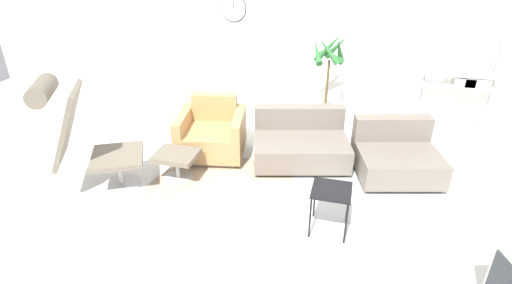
{
  "coord_description": "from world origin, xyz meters",
  "views": [
    {
      "loc": [
        1.14,
        -3.77,
        2.63
      ],
      "look_at": [
        0.09,
        0.19,
        0.55
      ],
      "focal_mm": 28.0,
      "sensor_mm": 36.0,
      "label": 1
    }
  ],
  "objects_px": {
    "shelf_unit": "(466,77)",
    "armchair_red": "(212,134)",
    "side_table": "(331,195)",
    "ottoman": "(177,159)",
    "potted_plant": "(327,85)",
    "lounge_chair": "(78,127)",
    "couch_second": "(396,157)",
    "couch_low": "(300,144)"
  },
  "relations": [
    {
      "from": "lounge_chair",
      "to": "couch_low",
      "type": "xyz_separation_m",
      "value": [
        2.28,
        1.32,
        -0.56
      ]
    },
    {
      "from": "side_table",
      "to": "potted_plant",
      "type": "bearing_deg",
      "value": 97.11
    },
    {
      "from": "ottoman",
      "to": "couch_low",
      "type": "relative_size",
      "value": 0.36
    },
    {
      "from": "potted_plant",
      "to": "lounge_chair",
      "type": "bearing_deg",
      "value": -133.83
    },
    {
      "from": "couch_second",
      "to": "couch_low",
      "type": "bearing_deg",
      "value": -17.09
    },
    {
      "from": "ottoman",
      "to": "shelf_unit",
      "type": "xyz_separation_m",
      "value": [
        3.53,
        2.43,
        0.58
      ]
    },
    {
      "from": "armchair_red",
      "to": "couch_low",
      "type": "xyz_separation_m",
      "value": [
        1.18,
        0.12,
        -0.05
      ]
    },
    {
      "from": "ottoman",
      "to": "couch_low",
      "type": "bearing_deg",
      "value": 31.66
    },
    {
      "from": "side_table",
      "to": "shelf_unit",
      "type": "height_order",
      "value": "shelf_unit"
    },
    {
      "from": "couch_second",
      "to": "potted_plant",
      "type": "height_order",
      "value": "potted_plant"
    },
    {
      "from": "lounge_chair",
      "to": "couch_low",
      "type": "height_order",
      "value": "lounge_chair"
    },
    {
      "from": "lounge_chair",
      "to": "side_table",
      "type": "height_order",
      "value": "lounge_chair"
    },
    {
      "from": "armchair_red",
      "to": "side_table",
      "type": "relative_size",
      "value": 2.06
    },
    {
      "from": "lounge_chair",
      "to": "armchair_red",
      "type": "relative_size",
      "value": 1.36
    },
    {
      "from": "ottoman",
      "to": "potted_plant",
      "type": "relative_size",
      "value": 0.35
    },
    {
      "from": "couch_low",
      "to": "side_table",
      "type": "height_order",
      "value": "couch_low"
    },
    {
      "from": "lounge_chair",
      "to": "couch_low",
      "type": "distance_m",
      "value": 2.69
    },
    {
      "from": "ottoman",
      "to": "shelf_unit",
      "type": "distance_m",
      "value": 4.32
    },
    {
      "from": "armchair_red",
      "to": "side_table",
      "type": "distance_m",
      "value": 2.1
    },
    {
      "from": "couch_second",
      "to": "ottoman",
      "type": "bearing_deg",
      "value": 2.43
    },
    {
      "from": "couch_second",
      "to": "side_table",
      "type": "bearing_deg",
      "value": 47.46
    },
    {
      "from": "ottoman",
      "to": "armchair_red",
      "type": "relative_size",
      "value": 0.51
    },
    {
      "from": "couch_low",
      "to": "couch_second",
      "type": "bearing_deg",
      "value": 162.91
    },
    {
      "from": "lounge_chair",
      "to": "ottoman",
      "type": "xyz_separation_m",
      "value": [
        0.91,
        0.47,
        -0.53
      ]
    },
    {
      "from": "armchair_red",
      "to": "shelf_unit",
      "type": "xyz_separation_m",
      "value": [
        3.35,
        1.7,
        0.56
      ]
    },
    {
      "from": "couch_low",
      "to": "side_table",
      "type": "xyz_separation_m",
      "value": [
        0.52,
        -1.35,
        0.18
      ]
    },
    {
      "from": "ottoman",
      "to": "armchair_red",
      "type": "bearing_deg",
      "value": 75.65
    },
    {
      "from": "couch_low",
      "to": "couch_second",
      "type": "distance_m",
      "value": 1.2
    },
    {
      "from": "potted_plant",
      "to": "ottoman",
      "type": "bearing_deg",
      "value": -126.65
    },
    {
      "from": "lounge_chair",
      "to": "side_table",
      "type": "distance_m",
      "value": 2.82
    },
    {
      "from": "ottoman",
      "to": "side_table",
      "type": "height_order",
      "value": "side_table"
    },
    {
      "from": "side_table",
      "to": "shelf_unit",
      "type": "xyz_separation_m",
      "value": [
        1.65,
        2.94,
        0.42
      ]
    },
    {
      "from": "armchair_red",
      "to": "couch_second",
      "type": "relative_size",
      "value": 0.86
    },
    {
      "from": "couch_low",
      "to": "shelf_unit",
      "type": "height_order",
      "value": "shelf_unit"
    },
    {
      "from": "side_table",
      "to": "ottoman",
      "type": "bearing_deg",
      "value": 164.96
    },
    {
      "from": "ottoman",
      "to": "potted_plant",
      "type": "bearing_deg",
      "value": 53.35
    },
    {
      "from": "side_table",
      "to": "armchair_red",
      "type": "bearing_deg",
      "value": 144.03
    },
    {
      "from": "ottoman",
      "to": "potted_plant",
      "type": "xyz_separation_m",
      "value": [
        1.56,
        2.1,
        0.39
      ]
    },
    {
      "from": "lounge_chair",
      "to": "potted_plant",
      "type": "height_order",
      "value": "potted_plant"
    },
    {
      "from": "shelf_unit",
      "to": "armchair_red",
      "type": "bearing_deg",
      "value": -153.03
    },
    {
      "from": "potted_plant",
      "to": "shelf_unit",
      "type": "xyz_separation_m",
      "value": [
        1.97,
        0.33,
        0.19
      ]
    },
    {
      "from": "ottoman",
      "to": "shelf_unit",
      "type": "height_order",
      "value": "shelf_unit"
    }
  ]
}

